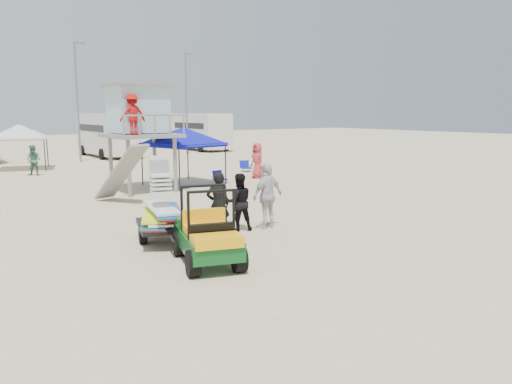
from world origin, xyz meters
TOP-DOWN VIEW (x-y plane):
  - ground at (0.00, 0.00)m, footprint 140.00×140.00m
  - utility_cart at (-1.64, 1.88)m, footprint 1.75×2.50m
  - surf_trailer at (-1.64, 4.21)m, footprint 1.76×2.47m
  - man_left at (-0.13, 3.91)m, footprint 0.75×0.61m
  - man_mid at (0.72, 4.16)m, footprint 0.98×0.87m
  - man_right at (1.57, 3.91)m, footprint 1.19×0.65m
  - lifeguard_tower at (1.28, 12.64)m, footprint 2.80×2.80m
  - canopy_blue at (3.74, 13.28)m, footprint 3.44×3.44m
  - canopy_white_c at (-1.22, 24.42)m, footprint 3.65×3.65m
  - beach_chair_b at (5.20, 12.55)m, footprint 0.61×0.65m
  - beach_chair_c at (9.03, 15.90)m, footprint 0.68×0.74m
  - rv_mid_right at (6.00, 29.99)m, footprint 2.64×7.00m
  - rv_far_right at (15.00, 31.49)m, footprint 2.64×6.60m
  - light_pole_left at (3.00, 27.00)m, footprint 0.14×0.14m
  - light_pole_right at (12.00, 28.50)m, footprint 0.14×0.14m
  - distant_beachgoers at (-0.06, 16.09)m, footprint 14.91×8.83m

SIDE VIEW (x-z plane):
  - ground at x=0.00m, z-range 0.00..0.00m
  - beach_chair_b at x=5.20m, z-range -0.01..0.63m
  - beach_chair_c at x=9.03m, z-range -0.01..0.63m
  - utility_cart at x=-1.64m, z-range -0.06..1.66m
  - surf_trailer at x=-1.64m, z-range -0.18..1.81m
  - man_mid at x=0.72m, z-range 0.00..1.66m
  - distant_beachgoers at x=-0.06m, z-range -0.07..1.76m
  - man_left at x=-0.13m, z-range 0.00..1.79m
  - man_right at x=1.57m, z-range 0.00..1.93m
  - rv_far_right at x=15.00m, z-range 0.17..3.42m
  - rv_mid_right at x=6.00m, z-range 0.17..3.42m
  - canopy_white_c at x=-1.22m, z-range 0.99..4.07m
  - canopy_blue at x=3.74m, z-range 1.00..4.10m
  - lifeguard_tower at x=1.28m, z-range 1.10..5.57m
  - light_pole_left at x=3.00m, z-range 0.00..8.00m
  - light_pole_right at x=12.00m, z-range 0.00..8.00m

